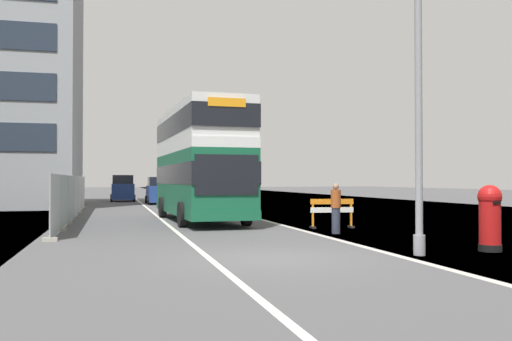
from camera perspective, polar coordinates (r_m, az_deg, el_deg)
The scene contains 10 objects.
ground at distance 13.75m, azimuth 3.93°, elevation -8.85°, with size 140.00×280.00×0.10m.
double_decker_bus at distance 25.52m, azimuth -5.71°, elevation 0.91°, with size 3.19×10.45×5.03m.
lamppost_foreground at distance 14.59m, azimuth 16.08°, elevation 9.41°, with size 0.29×0.70×9.40m.
red_pillar_postbox at distance 15.80m, azimuth 22.53°, elevation -4.15°, with size 0.61×0.61×1.71m.
roadworks_barrier at distance 21.84m, azimuth 7.68°, elevation -3.95°, with size 1.69×0.56×1.12m.
construction_site_fence at distance 28.16m, azimuth -17.96°, elevation -2.64°, with size 0.44×20.60×2.08m.
car_oncoming_near at distance 44.44m, azimuth -9.68°, elevation -2.07°, with size 2.08×4.59×2.08m.
car_receding_mid at distance 50.56m, azimuth -13.31°, elevation -1.83°, with size 2.08×4.13×2.27m.
bare_tree_far_verge_mid at distance 59.56m, azimuth -23.98°, elevation -0.58°, with size 2.00×2.90×4.13m.
pedestrian_at_kerb at distance 19.56m, azimuth 8.07°, elevation -3.80°, with size 0.34×0.34×1.73m.
Camera 1 is at (-3.62, -12.80, 1.83)m, focal length 39.63 mm.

